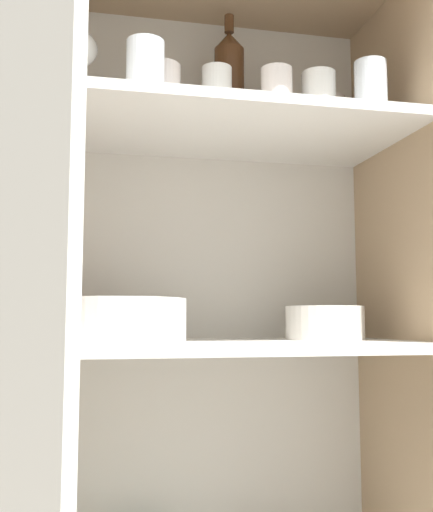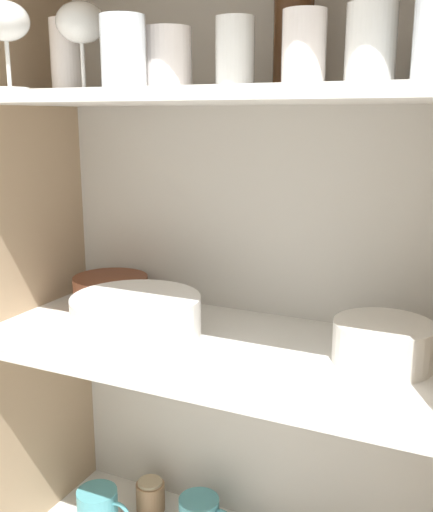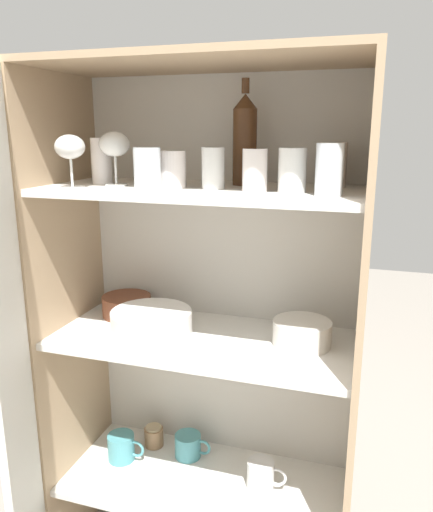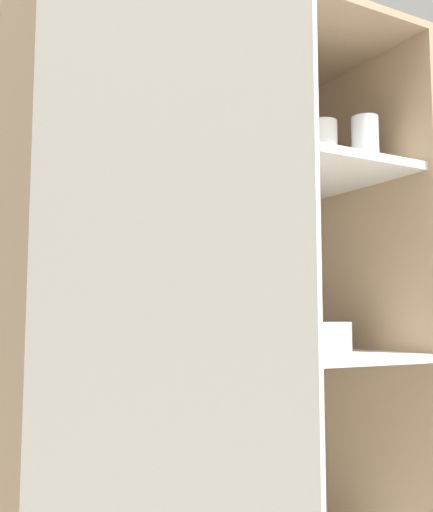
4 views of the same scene
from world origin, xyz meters
TOP-DOWN VIEW (x-y plane):
  - cupboard_back_panel at (0.00, 0.39)m, footprint 0.91×0.02m
  - cupboard_side_left at (-0.44, 0.19)m, footprint 0.02×0.42m
  - cupboard_side_right at (0.44, 0.19)m, footprint 0.02×0.42m
  - cupboard_top_panel at (0.00, 0.19)m, footprint 0.91×0.42m
  - shelf_board_middle at (0.00, 0.19)m, footprint 0.87×0.39m
  - shelf_board_upper at (0.00, 0.19)m, footprint 0.87×0.39m
  - cupboard_door at (-0.33, -0.21)m, footprint 0.25×0.39m
  - tumbler_glass_0 at (-0.30, 0.20)m, footprint 0.06×0.06m
  - tumbler_glass_1 at (0.04, 0.17)m, footprint 0.06×0.06m
  - tumbler_glass_2 at (-0.07, 0.16)m, footprint 0.08×0.08m
  - tumbler_glass_3 at (0.35, 0.11)m, footprint 0.07×0.07m
  - tumbler_glass_4 at (0.34, 0.30)m, footprint 0.07×0.07m
  - tumbler_glass_5 at (-0.11, 0.09)m, footprint 0.07×0.07m
  - tumbler_glass_6 at (0.16, 0.15)m, footprint 0.06×0.06m
  - tumbler_glass_7 at (0.25, 0.15)m, footprint 0.07×0.07m
  - wine_glass_0 at (-0.24, 0.15)m, footprint 0.09×0.09m
  - wine_glass_1 at (-0.32, 0.06)m, footprint 0.08×0.08m
  - wine_bottle at (0.10, 0.29)m, footprint 0.07×0.07m
  - plate_stack_white at (-0.14, 0.15)m, footprint 0.24×0.24m
  - mixing_bowl_large at (0.29, 0.23)m, footprint 0.16×0.16m
  - serving_bowl_small at (-0.29, 0.29)m, footprint 0.16×0.16m

SIDE VIEW (x-z plane):
  - shelf_board_middle at x=0.00m, z-range 0.75..0.77m
  - cupboard_back_panel at x=0.00m, z-range 0.00..1.53m
  - cupboard_side_left at x=-0.44m, z-range 0.00..1.53m
  - cupboard_side_right at x=0.44m, z-range 0.00..1.53m
  - cupboard_door at x=-0.33m, z-range 0.00..1.53m
  - serving_bowl_small at x=-0.29m, z-range 0.77..0.84m
  - mixing_bowl_large at x=0.29m, z-range 0.77..0.85m
  - plate_stack_white at x=-0.14m, z-range 0.77..0.85m
  - shelf_board_upper at x=0.00m, z-range 1.19..1.21m
  - tumbler_glass_2 at x=-0.07m, z-range 1.21..1.31m
  - tumbler_glass_6 at x=0.16m, z-range 1.21..1.32m
  - tumbler_glass_1 at x=0.04m, z-range 1.21..1.32m
  - tumbler_glass_5 at x=-0.11m, z-range 1.21..1.32m
  - tumbler_glass_7 at x=0.25m, z-range 1.21..1.32m
  - tumbler_glass_4 at x=0.34m, z-range 1.21..1.33m
  - tumbler_glass_3 at x=0.35m, z-range 1.21..1.33m
  - tumbler_glass_0 at x=-0.30m, z-range 1.21..1.34m
  - wine_glass_1 at x=-0.32m, z-range 1.24..1.38m
  - wine_glass_0 at x=-0.24m, z-range 1.25..1.40m
  - wine_bottle at x=0.10m, z-range 1.19..1.48m
  - cupboard_top_panel at x=0.00m, z-range 1.53..1.54m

